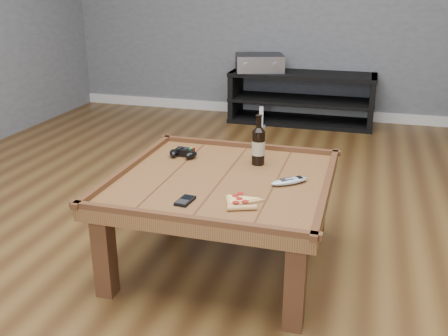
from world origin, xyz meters
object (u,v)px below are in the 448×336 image
(game_console, at_px, (261,117))
(game_controller, at_px, (183,153))
(smartphone, at_px, (185,201))
(pizza_slice, at_px, (240,202))
(av_receiver, at_px, (259,63))
(remote_control, at_px, (289,181))
(media_console, at_px, (301,99))
(coffee_table, at_px, (223,189))
(beer_bottle, at_px, (258,145))

(game_console, bearing_deg, game_controller, -100.53)
(smartphone, bearing_deg, pizza_slice, 19.56)
(game_controller, distance_m, av_receiver, 2.52)
(remote_control, height_order, av_receiver, av_receiver)
(game_controller, bearing_deg, game_console, 93.37)
(game_controller, bearing_deg, media_console, 85.21)
(coffee_table, xyz_separation_m, media_console, (0.00, 2.75, -0.15))
(coffee_table, height_order, smartphone, coffee_table)
(media_console, relative_size, game_console, 7.21)
(smartphone, xyz_separation_m, av_receiver, (-0.35, 3.06, 0.12))
(media_console, distance_m, remote_control, 2.77)
(beer_bottle, xyz_separation_m, game_controller, (-0.41, -0.00, -0.08))
(coffee_table, relative_size, game_controller, 6.04)
(av_receiver, relative_size, game_console, 2.83)
(beer_bottle, relative_size, game_controller, 1.51)
(media_console, xyz_separation_m, av_receiver, (-0.43, -0.01, 0.33))
(coffee_table, height_order, pizza_slice, coffee_table)
(remote_control, relative_size, game_console, 0.94)
(media_console, distance_m, av_receiver, 0.54)
(game_controller, height_order, av_receiver, av_receiver)
(pizza_slice, relative_size, game_console, 1.29)
(beer_bottle, relative_size, smartphone, 2.36)
(beer_bottle, relative_size, pizza_slice, 1.02)
(game_controller, xyz_separation_m, pizza_slice, (0.44, -0.49, -0.01))
(coffee_table, bearing_deg, game_console, 97.94)
(game_controller, bearing_deg, beer_bottle, 1.98)
(coffee_table, relative_size, media_console, 0.74)
(game_controller, height_order, smartphone, game_controller)
(coffee_table, relative_size, pizza_slice, 4.09)
(coffee_table, height_order, av_receiver, av_receiver)
(pizza_slice, height_order, remote_control, remote_control)
(beer_bottle, relative_size, game_console, 1.32)
(coffee_table, xyz_separation_m, game_controller, (-0.29, 0.23, 0.08))
(remote_control, height_order, game_console, remote_control)
(beer_bottle, distance_m, game_console, 2.39)
(media_console, relative_size, av_receiver, 2.55)
(coffee_table, distance_m, smartphone, 0.33)
(pizza_slice, distance_m, av_receiver, 3.06)
(coffee_table, height_order, game_controller, game_controller)
(coffee_table, distance_m, av_receiver, 2.78)
(coffee_table, xyz_separation_m, pizza_slice, (0.15, -0.26, 0.07))
(game_controller, height_order, game_console, game_controller)
(media_console, distance_m, beer_bottle, 2.54)
(coffee_table, xyz_separation_m, av_receiver, (-0.43, 2.74, 0.19))
(media_console, height_order, beer_bottle, beer_bottle)
(beer_bottle, xyz_separation_m, game_console, (-0.47, 2.30, -0.47))
(av_receiver, height_order, game_console, av_receiver)
(smartphone, distance_m, remote_control, 0.51)
(media_console, xyz_separation_m, game_controller, (-0.29, -2.52, 0.23))
(av_receiver, bearing_deg, coffee_table, -98.91)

